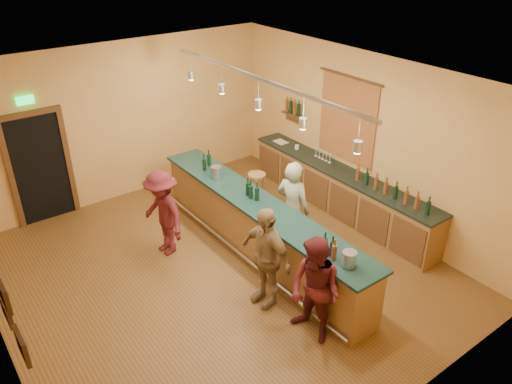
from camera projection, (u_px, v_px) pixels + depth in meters
floor at (219, 272)px, 8.32m from camera, size 7.00×7.00×0.00m
ceiling at (210, 84)px, 6.80m from camera, size 6.50×7.00×0.02m
wall_back at (121, 122)px, 10.03m from camera, size 6.50×0.02×3.20m
wall_front at (400, 316)px, 5.09m from camera, size 6.50×0.02×3.20m
wall_right at (362, 139)px, 9.27m from camera, size 0.02×7.00×3.20m
doorway at (40, 166)px, 9.34m from camera, size 1.15×0.09×2.48m
tapestry at (347, 120)px, 9.42m from camera, size 0.03×1.40×1.60m
bottle_shelf at (293, 109)px, 10.54m from camera, size 0.17×0.55×0.54m
back_counter at (340, 192)px, 9.78m from camera, size 0.60×4.55×1.27m
tasting_bar at (258, 226)px, 8.46m from camera, size 0.73×5.10×1.38m
pendant_track at (259, 89)px, 7.34m from camera, size 0.11×4.60×0.50m
bartender at (293, 208)px, 8.46m from camera, size 0.58×0.72×1.73m
customer_a at (315, 291)px, 6.68m from camera, size 0.67×0.83×1.59m
customer_b at (266, 257)px, 7.32m from camera, size 0.50×0.99×1.64m
customer_c at (163, 213)px, 8.48m from camera, size 0.68×1.06×1.56m
bar_stool at (257, 180)px, 9.99m from camera, size 0.36×0.36×0.73m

